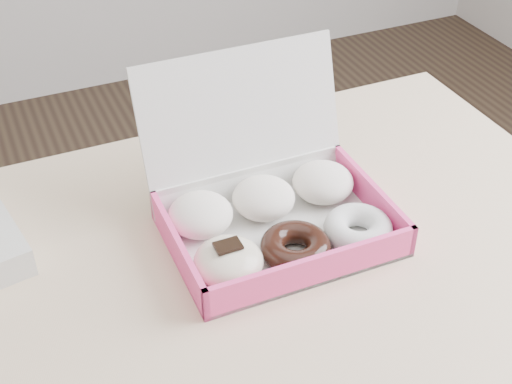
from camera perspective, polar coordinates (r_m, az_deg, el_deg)
name	(u,v)px	position (r m, az deg, el deg)	size (l,w,h in m)	color
table	(211,341)	(0.96, -3.61, -11.80)	(1.20, 0.80, 0.75)	#D3B38A
donut_box	(271,210)	(0.98, 1.25, -1.46)	(0.30, 0.28, 0.21)	silver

